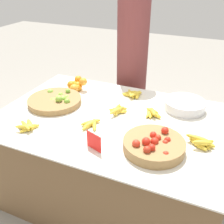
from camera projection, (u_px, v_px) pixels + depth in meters
ground_plane at (112, 191)px, 2.34m from camera, size 12.00×12.00×0.00m
market_table at (112, 157)px, 2.15m from camera, size 1.73×1.17×0.76m
lime_bowl at (55, 101)px, 2.15m from camera, size 0.44×0.44×0.10m
tomato_basket at (154, 145)px, 1.61m from camera, size 0.38×0.38×0.11m
orange_pile at (77, 85)px, 2.38m from camera, size 0.19×0.18×0.12m
metal_bowl at (185, 105)px, 2.07m from camera, size 0.32×0.32×0.07m
price_sign at (94, 142)px, 1.61m from camera, size 0.12×0.05×0.12m
banana_bunch_front_center at (202, 143)px, 1.65m from camera, size 0.19×0.15×0.06m
banana_bunch_back_center at (91, 124)px, 1.86m from camera, size 0.15×0.18×0.04m
banana_bunch_front_right at (118, 111)px, 2.02m from camera, size 0.15×0.19×0.05m
banana_bunch_front_left at (152, 113)px, 1.99m from camera, size 0.14×0.16×0.06m
banana_bunch_middle_right at (133, 94)px, 2.27m from camera, size 0.17×0.17×0.05m
banana_bunch_middle_left at (27, 126)px, 1.82m from camera, size 0.15×0.17×0.05m
vendor_person at (132, 72)px, 2.67m from camera, size 0.30×0.30×1.72m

